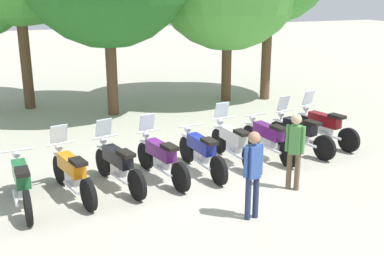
{
  "coord_description": "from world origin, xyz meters",
  "views": [
    {
      "loc": [
        -3.93,
        -9.45,
        4.12
      ],
      "look_at": [
        0.0,
        0.5,
        0.9
      ],
      "focal_mm": 44.19,
      "sensor_mm": 36.0,
      "label": 1
    }
  ],
  "objects_px": {
    "motorcycle_2": "(118,164)",
    "motorcycle_4": "(201,152)",
    "motorcycle_0": "(22,182)",
    "motorcycle_8": "(324,125)",
    "motorcycle_5": "(233,142)",
    "person_0": "(295,146)",
    "motorcycle_6": "(268,138)",
    "motorcycle_1": "(72,172)",
    "person_1": "(253,169)",
    "motorcycle_3": "(161,157)",
    "motorcycle_7": "(300,132)"
  },
  "relations": [
    {
      "from": "motorcycle_2",
      "to": "motorcycle_4",
      "type": "distance_m",
      "value": 1.96
    },
    {
      "from": "motorcycle_0",
      "to": "motorcycle_8",
      "type": "relative_size",
      "value": 1.02
    },
    {
      "from": "motorcycle_5",
      "to": "person_0",
      "type": "height_order",
      "value": "person_0"
    },
    {
      "from": "motorcycle_6",
      "to": "motorcycle_1",
      "type": "bearing_deg",
      "value": 88.81
    },
    {
      "from": "motorcycle_1",
      "to": "person_1",
      "type": "xyz_separation_m",
      "value": [
        2.92,
        -2.22,
        0.46
      ]
    },
    {
      "from": "motorcycle_2",
      "to": "motorcycle_8",
      "type": "xyz_separation_m",
      "value": [
        5.84,
        0.78,
        0.0
      ]
    },
    {
      "from": "motorcycle_0",
      "to": "motorcycle_1",
      "type": "relative_size",
      "value": 1.02
    },
    {
      "from": "motorcycle_5",
      "to": "motorcycle_6",
      "type": "distance_m",
      "value": 0.97
    },
    {
      "from": "motorcycle_6",
      "to": "person_1",
      "type": "height_order",
      "value": "person_1"
    },
    {
      "from": "motorcycle_3",
      "to": "motorcycle_7",
      "type": "xyz_separation_m",
      "value": [
        3.89,
        0.44,
        0.0
      ]
    },
    {
      "from": "motorcycle_1",
      "to": "motorcycle_8",
      "type": "distance_m",
      "value": 6.87
    },
    {
      "from": "motorcycle_7",
      "to": "motorcycle_6",
      "type": "bearing_deg",
      "value": 80.87
    },
    {
      "from": "motorcycle_2",
      "to": "motorcycle_7",
      "type": "distance_m",
      "value": 4.89
    },
    {
      "from": "motorcycle_7",
      "to": "motorcycle_1",
      "type": "bearing_deg",
      "value": 81.9
    },
    {
      "from": "motorcycle_6",
      "to": "motorcycle_5",
      "type": "bearing_deg",
      "value": 81.81
    },
    {
      "from": "motorcycle_3",
      "to": "motorcycle_5",
      "type": "relative_size",
      "value": 0.99
    },
    {
      "from": "motorcycle_1",
      "to": "motorcycle_5",
      "type": "distance_m",
      "value": 3.94
    },
    {
      "from": "motorcycle_1",
      "to": "motorcycle_6",
      "type": "bearing_deg",
      "value": -96.93
    },
    {
      "from": "motorcycle_2",
      "to": "motorcycle_6",
      "type": "distance_m",
      "value": 3.92
    },
    {
      "from": "motorcycle_7",
      "to": "person_0",
      "type": "relative_size",
      "value": 1.31
    },
    {
      "from": "motorcycle_0",
      "to": "person_1",
      "type": "relative_size",
      "value": 1.31
    },
    {
      "from": "motorcycle_7",
      "to": "person_1",
      "type": "relative_size",
      "value": 1.28
    },
    {
      "from": "motorcycle_0",
      "to": "motorcycle_7",
      "type": "distance_m",
      "value": 6.84
    },
    {
      "from": "motorcycle_2",
      "to": "motorcycle_3",
      "type": "relative_size",
      "value": 0.99
    },
    {
      "from": "motorcycle_0",
      "to": "motorcycle_7",
      "type": "relative_size",
      "value": 1.02
    },
    {
      "from": "motorcycle_2",
      "to": "motorcycle_5",
      "type": "xyz_separation_m",
      "value": [
        2.93,
        0.43,
        0.0
      ]
    },
    {
      "from": "motorcycle_7",
      "to": "person_0",
      "type": "height_order",
      "value": "person_0"
    },
    {
      "from": "motorcycle_2",
      "to": "person_0",
      "type": "relative_size",
      "value": 1.31
    },
    {
      "from": "motorcycle_7",
      "to": "person_0",
      "type": "xyz_separation_m",
      "value": [
        -1.49,
        -1.99,
        0.44
      ]
    },
    {
      "from": "motorcycle_4",
      "to": "person_0",
      "type": "xyz_separation_m",
      "value": [
        1.43,
        -1.59,
        0.45
      ]
    },
    {
      "from": "motorcycle_0",
      "to": "motorcycle_4",
      "type": "distance_m",
      "value": 3.91
    },
    {
      "from": "motorcycle_7",
      "to": "person_0",
      "type": "distance_m",
      "value": 2.52
    },
    {
      "from": "motorcycle_5",
      "to": "person_1",
      "type": "xyz_separation_m",
      "value": [
        -0.98,
        -2.76,
        0.46
      ]
    },
    {
      "from": "motorcycle_2",
      "to": "motorcycle_8",
      "type": "bearing_deg",
      "value": -96.17
    },
    {
      "from": "motorcycle_3",
      "to": "person_1",
      "type": "relative_size",
      "value": 1.29
    },
    {
      "from": "person_1",
      "to": "person_0",
      "type": "bearing_deg",
      "value": 114.78
    },
    {
      "from": "motorcycle_2",
      "to": "motorcycle_6",
      "type": "height_order",
      "value": "motorcycle_2"
    },
    {
      "from": "motorcycle_6",
      "to": "motorcycle_7",
      "type": "bearing_deg",
      "value": -92.43
    },
    {
      "from": "motorcycle_1",
      "to": "motorcycle_3",
      "type": "bearing_deg",
      "value": -98.0
    },
    {
      "from": "motorcycle_5",
      "to": "person_1",
      "type": "distance_m",
      "value": 2.96
    },
    {
      "from": "person_1",
      "to": "motorcycle_3",
      "type": "bearing_deg",
      "value": -163.56
    },
    {
      "from": "motorcycle_4",
      "to": "motorcycle_6",
      "type": "distance_m",
      "value": 1.97
    },
    {
      "from": "motorcycle_4",
      "to": "motorcycle_5",
      "type": "distance_m",
      "value": 1.03
    },
    {
      "from": "motorcycle_3",
      "to": "person_0",
      "type": "relative_size",
      "value": 1.32
    },
    {
      "from": "motorcycle_0",
      "to": "motorcycle_3",
      "type": "relative_size",
      "value": 1.01
    },
    {
      "from": "person_1",
      "to": "motorcycle_1",
      "type": "bearing_deg",
      "value": -132.89
    },
    {
      "from": "motorcycle_2",
      "to": "motorcycle_8",
      "type": "relative_size",
      "value": 1.0
    },
    {
      "from": "motorcycle_8",
      "to": "person_1",
      "type": "distance_m",
      "value": 5.0
    },
    {
      "from": "motorcycle_0",
      "to": "motorcycle_5",
      "type": "xyz_separation_m",
      "value": [
        4.86,
        0.69,
        0.01
      ]
    },
    {
      "from": "motorcycle_7",
      "to": "motorcycle_8",
      "type": "xyz_separation_m",
      "value": [
        0.97,
        0.28,
        0.0
      ]
    }
  ]
}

